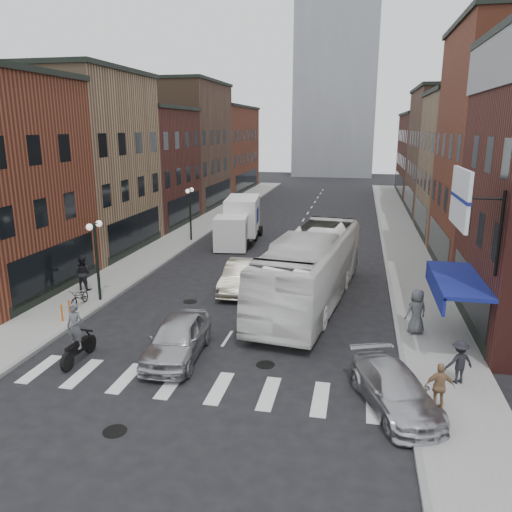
{
  "coord_description": "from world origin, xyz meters",
  "views": [
    {
      "loc": [
        5.11,
        -17.61,
        8.55
      ],
      "look_at": [
        0.35,
        5.22,
        2.51
      ],
      "focal_mm": 35.0,
      "sensor_mm": 36.0,
      "label": 1
    }
  ],
  "objects": [
    {
      "name": "sedan_left_far",
      "position": [
        -0.85,
        7.28,
        0.8
      ],
      "size": [
        1.79,
        4.87,
        1.59
      ],
      "primitive_type": "imported",
      "rotation": [
        0.0,
        0.0,
        0.02
      ],
      "color": "#BAB197",
      "rests_on": "ground"
    },
    {
      "name": "sidewalk_right",
      "position": [
        8.5,
        22.0,
        0.07
      ],
      "size": [
        3.0,
        74.0,
        0.15
      ],
      "primitive_type": "cube",
      "color": "gray",
      "rests_on": "ground"
    },
    {
      "name": "bldg_left_mid_a",
      "position": [
        -14.99,
        14.0,
        6.15
      ],
      "size": [
        10.3,
        10.2,
        12.3
      ],
      "color": "#826347",
      "rests_on": "ground"
    },
    {
      "name": "billboard_sign",
      "position": [
        8.59,
        0.5,
        6.13
      ],
      "size": [
        1.52,
        3.0,
        3.7
      ],
      "color": "black",
      "rests_on": "ground"
    },
    {
      "name": "ped_right_a",
      "position": [
        8.68,
        -1.22,
        0.91
      ],
      "size": [
        1.09,
        0.82,
        1.52
      ],
      "primitive_type": "imported",
      "rotation": [
        0.0,
        0.0,
        3.53
      ],
      "color": "black",
      "rests_on": "sidewalk_right"
    },
    {
      "name": "motorcycle_rider",
      "position": [
        -4.92,
        -2.18,
        1.09
      ],
      "size": [
        0.67,
        2.28,
        2.32
      ],
      "rotation": [
        0.0,
        0.0,
        -0.08
      ],
      "color": "black",
      "rests_on": "ground"
    },
    {
      "name": "ground",
      "position": [
        0.0,
        0.0,
        0.0
      ],
      "size": [
        160.0,
        160.0,
        0.0
      ],
      "primitive_type": "plane",
      "color": "black",
      "rests_on": "ground"
    },
    {
      "name": "distant_tower",
      "position": [
        0.0,
        78.0,
        25.0
      ],
      "size": [
        14.0,
        14.0,
        50.0
      ],
      "primitive_type": "cube",
      "color": "#9399A0",
      "rests_on": "ground"
    },
    {
      "name": "curb_left",
      "position": [
        -7.0,
        22.0,
        0.0
      ],
      "size": [
        0.2,
        74.0,
        0.16
      ],
      "primitive_type": "cube",
      "color": "gray",
      "rests_on": "ground"
    },
    {
      "name": "parked_bicycle",
      "position": [
        -7.92,
        3.02,
        0.57
      ],
      "size": [
        0.63,
        1.63,
        0.84
      ],
      "primitive_type": "imported",
      "rotation": [
        0.0,
        0.0,
        0.04
      ],
      "color": "black",
      "rests_on": "sidewalk_left"
    },
    {
      "name": "transit_bus",
      "position": [
        2.92,
        6.24,
        1.77
      ],
      "size": [
        4.59,
        13.0,
        3.54
      ],
      "primitive_type": "imported",
      "rotation": [
        0.0,
        0.0,
        -0.13
      ],
      "color": "white",
      "rests_on": "ground"
    },
    {
      "name": "ped_right_b",
      "position": [
        7.79,
        -3.1,
        0.91
      ],
      "size": [
        0.93,
        0.52,
        1.52
      ],
      "primitive_type": "imported",
      "rotation": [
        0.0,
        0.0,
        3.23
      ],
      "color": "#97704D",
      "rests_on": "sidewalk_right"
    },
    {
      "name": "bldg_left_mid_b",
      "position": [
        -14.99,
        24.0,
        5.15
      ],
      "size": [
        10.3,
        10.2,
        10.3
      ],
      "color": "#4B1F1B",
      "rests_on": "ground"
    },
    {
      "name": "bldg_right_far_a",
      "position": [
        14.99,
        35.0,
        6.15
      ],
      "size": [
        10.3,
        12.2,
        12.3
      ],
      "color": "brown",
      "rests_on": "ground"
    },
    {
      "name": "streetlamp_near",
      "position": [
        -7.4,
        4.0,
        2.91
      ],
      "size": [
        0.32,
        1.22,
        4.11
      ],
      "color": "black",
      "rests_on": "ground"
    },
    {
      "name": "curb_car",
      "position": [
        6.5,
        -3.06,
        0.64
      ],
      "size": [
        3.22,
        4.73,
        1.27
      ],
      "primitive_type": "imported",
      "rotation": [
        0.0,
        0.0,
        0.36
      ],
      "color": "#B2B2B7",
      "rests_on": "ground"
    },
    {
      "name": "awning_blue",
      "position": [
        8.93,
        2.5,
        2.63
      ],
      "size": [
        1.8,
        5.0,
        0.78
      ],
      "color": "navy",
      "rests_on": "ground"
    },
    {
      "name": "box_truck",
      "position": [
        -3.69,
        18.5,
        1.64
      ],
      "size": [
        2.96,
        7.87,
        3.32
      ],
      "rotation": [
        0.0,
        0.0,
        0.13
      ],
      "color": "white",
      "rests_on": "ground"
    },
    {
      "name": "streetlamp_far",
      "position": [
        -7.4,
        18.0,
        2.91
      ],
      "size": [
        0.32,
        1.22,
        4.11
      ],
      "color": "black",
      "rests_on": "ground"
    },
    {
      "name": "bldg_left_far_a",
      "position": [
        -14.99,
        35.0,
        6.65
      ],
      "size": [
        10.3,
        12.2,
        13.3
      ],
      "color": "brown",
      "rests_on": "ground"
    },
    {
      "name": "bldg_left_far_b",
      "position": [
        -14.99,
        49.0,
        5.65
      ],
      "size": [
        10.3,
        16.2,
        11.3
      ],
      "color": "brown",
      "rests_on": "ground"
    },
    {
      "name": "bldg_right_far_b",
      "position": [
        14.99,
        49.0,
        5.15
      ],
      "size": [
        10.3,
        16.2,
        10.3
      ],
      "color": "#4B1F1B",
      "rests_on": "ground"
    },
    {
      "name": "ped_left_solo",
      "position": [
        -9.04,
        5.29,
        1.08
      ],
      "size": [
        0.95,
        0.6,
        1.86
      ],
      "primitive_type": "imported",
      "rotation": [
        0.0,
        0.0,
        3.05
      ],
      "color": "black",
      "rests_on": "sidewalk_left"
    },
    {
      "name": "sidewalk_left",
      "position": [
        -8.5,
        22.0,
        0.07
      ],
      "size": [
        3.0,
        74.0,
        0.15
      ],
      "primitive_type": "cube",
      "color": "gray",
      "rests_on": "ground"
    },
    {
      "name": "bike_rack",
      "position": [
        -7.6,
        1.3,
        0.55
      ],
      "size": [
        0.08,
        0.68,
        0.8
      ],
      "color": "#D8590C",
      "rests_on": "sidewalk_left"
    },
    {
      "name": "ped_right_c",
      "position": [
        7.68,
        2.89,
        1.11
      ],
      "size": [
        1.11,
        0.98,
        1.91
      ],
      "primitive_type": "imported",
      "rotation": [
        0.0,
        0.0,
        3.65
      ],
      "color": "#54575C",
      "rests_on": "sidewalk_right"
    },
    {
      "name": "curb_right",
      "position": [
        7.0,
        22.0,
        0.0
      ],
      "size": [
        0.2,
        74.0,
        0.16
      ],
      "primitive_type": "cube",
      "color": "gray",
      "rests_on": "ground"
    },
    {
      "name": "bldg_right_mid_b",
      "position": [
        14.99,
        24.0,
        5.65
      ],
      "size": [
        10.3,
        10.2,
        11.3
      ],
      "color": "#826347",
      "rests_on": "ground"
    },
    {
      "name": "sedan_left_near",
      "position": [
        -1.4,
        -1.05,
        0.79
      ],
      "size": [
        2.17,
        4.75,
        1.58
      ],
      "primitive_type": "imported",
      "rotation": [
        0.0,
        0.0,
        0.07
      ],
      "color": "#B4B5B9",
      "rests_on": "ground"
    },
    {
      "name": "crosswalk_stripes",
      "position": [
        0.0,
        -3.0,
        0.0
      ],
      "size": [
        12.0,
        2.2,
        0.01
      ],
      "primitive_type": "cube",
      "color": "silver",
      "rests_on": "ground"
    }
  ]
}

